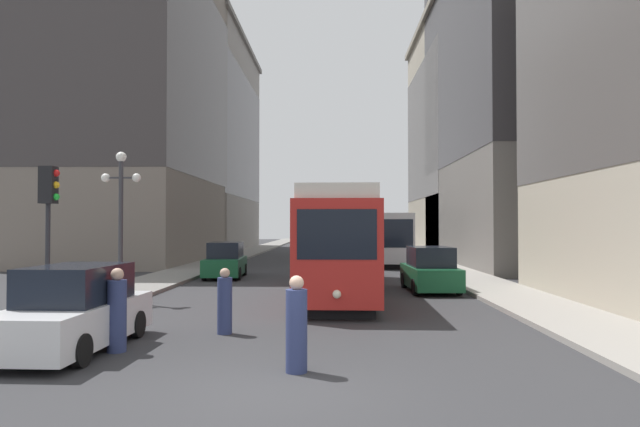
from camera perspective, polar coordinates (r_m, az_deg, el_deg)
ground_plane at (r=9.56m, az=-3.90°, el=-17.56°), size 200.00×200.00×0.00m
sidewalk_left at (r=49.90m, az=-8.17°, el=-4.21°), size 2.84×120.00×0.15m
sidewalk_right at (r=49.64m, az=9.15°, el=-4.22°), size 2.84×120.00×0.15m
streetcar at (r=22.76m, az=2.01°, el=-2.70°), size 2.91×14.76×3.89m
transit_bus at (r=39.72m, az=6.94°, el=-2.28°), size 3.03×11.93×3.45m
parked_car_left_near at (r=13.37m, az=-23.65°, el=-9.05°), size 1.99×4.60×1.82m
parked_car_left_mid at (r=29.35m, az=-9.59°, el=-4.81°), size 2.06×4.41×1.82m
parked_car_right_far at (r=23.38m, az=11.13°, el=-5.73°), size 2.00×4.29×1.82m
pedestrian_crossing_near at (r=14.27m, az=-9.66°, el=-8.98°), size 0.36×0.36×1.63m
pedestrian_crossing_far at (r=12.86m, az=-19.95°, el=-9.47°), size 0.40×0.40×1.78m
pedestrian_on_sidewalk at (r=10.49m, az=-2.40°, el=-11.47°), size 0.40×0.40×1.77m
traffic_light_near_left at (r=15.89m, az=-25.86°, el=0.99°), size 0.47×0.36×4.05m
lamp_post_left_near at (r=20.91m, az=-19.59°, el=1.20°), size 1.41×0.36×5.13m
building_left_corner at (r=63.97m, az=-14.21°, el=7.03°), size 15.40×23.30×22.98m
building_left_midblock at (r=45.22m, az=-18.77°, el=11.80°), size 11.71×18.99×24.90m
building_right_midblock at (r=55.09m, az=18.34°, el=7.44°), size 16.23×18.22×21.24m
building_right_far at (r=43.22m, az=21.35°, el=14.87°), size 12.95×21.66×28.34m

